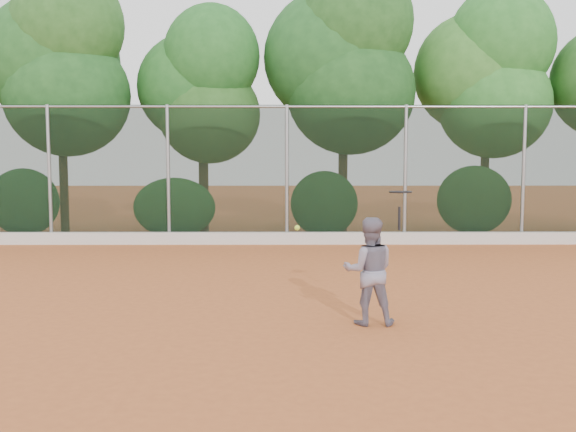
{
  "coord_description": "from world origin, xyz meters",
  "views": [
    {
      "loc": [
        -0.05,
        -9.24,
        2.19
      ],
      "look_at": [
        0.0,
        1.0,
        1.25
      ],
      "focal_mm": 40.0,
      "sensor_mm": 36.0,
      "label": 1
    }
  ],
  "objects": [
    {
      "name": "ground",
      "position": [
        0.0,
        0.0,
        0.0
      ],
      "size": [
        80.0,
        80.0,
        0.0
      ],
      "primitive_type": "plane",
      "color": "#B15829",
      "rests_on": "ground"
    },
    {
      "name": "tennis_player",
      "position": [
        1.05,
        -0.95,
        0.71
      ],
      "size": [
        0.7,
        0.56,
        1.41
      ],
      "primitive_type": "imported",
      "rotation": [
        0.0,
        0.0,
        3.11
      ],
      "color": "slate",
      "rests_on": "ground"
    },
    {
      "name": "concrete_curb",
      "position": [
        0.0,
        6.82,
        0.15
      ],
      "size": [
        24.0,
        0.2,
        0.3
      ],
      "primitive_type": "cube",
      "color": "beige",
      "rests_on": "ground"
    },
    {
      "name": "foliage_backdrop",
      "position": [
        -0.55,
        8.98,
        4.4
      ],
      "size": [
        23.7,
        3.63,
        7.55
      ],
      "color": "#47321B",
      "rests_on": "ground"
    },
    {
      "name": "chainlink_fence",
      "position": [
        -0.0,
        7.0,
        1.86
      ],
      "size": [
        24.09,
        0.09,
        3.5
      ],
      "color": "black",
      "rests_on": "ground"
    },
    {
      "name": "tennis_racket",
      "position": [
        1.44,
        -0.99,
        1.7
      ],
      "size": [
        0.36,
        0.36,
        0.52
      ],
      "color": "black",
      "rests_on": "ground"
    },
    {
      "name": "tennis_ball_in_flight",
      "position": [
        0.11,
        -0.74,
        1.25
      ],
      "size": [
        0.07,
        0.07,
        0.07
      ],
      "color": "#C2EC35",
      "rests_on": "ground"
    }
  ]
}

